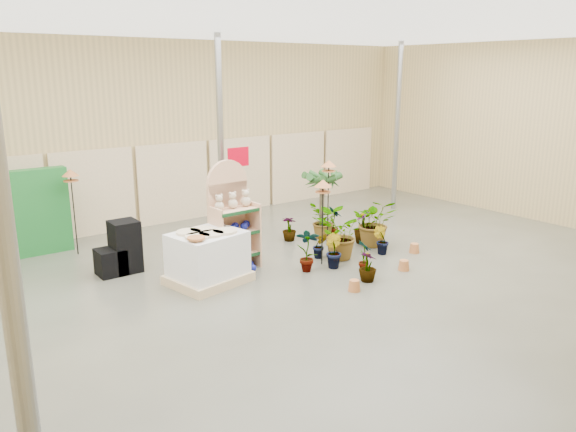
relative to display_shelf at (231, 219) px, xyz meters
The scene contains 25 objects.
room 1.84m from the display_shelf, 61.17° to the right, with size 15.20×12.10×4.70m.
display_shelf is the anchor object (origin of this frame).
teddy_bears 0.38m from the display_shelf, 77.43° to the right, with size 0.77×0.20×0.32m.
gazing_balls_shelf 0.18m from the display_shelf, 90.00° to the right, with size 0.77×0.26×0.15m.
gazing_balls_floor 0.97m from the display_shelf, 88.23° to the right, with size 0.63×0.39×0.15m.
pallet_stack 1.05m from the display_shelf, 148.33° to the right, with size 1.50×1.33×0.98m.
charcoal_planters 2.17m from the display_shelf, 152.34° to the left, with size 0.80×0.50×1.00m.
trellis_stock 4.43m from the display_shelf, 135.36° to the left, with size 2.00×0.30×1.80m, color #196827.
offer_sign 1.31m from the display_shelf, 50.04° to the left, with size 0.50×0.08×2.20m.
bird_table_front 1.89m from the display_shelf, 33.04° to the right, with size 0.34×0.34×1.72m.
bird_table_right 2.71m from the display_shelf, ahead, with size 0.34×0.34×1.86m.
bird_table_back 3.48m from the display_shelf, 130.03° to the left, with size 0.34×0.34×1.81m.
palm 2.75m from the display_shelf, ahead, with size 0.70×0.70×1.64m.
potted_plant_0 1.60m from the display_shelf, 47.66° to the right, with size 0.46×0.31×0.87m, color #224B1D.
potted_plant_1 2.08m from the display_shelf, 38.50° to the right, with size 0.37×0.30×0.67m, color #224B1D.
potted_plant_2 2.23m from the display_shelf, 24.69° to the right, with size 0.92×0.80×1.02m, color #224B1D.
potted_plant_3 3.25m from the display_shelf, ahead, with size 0.42×0.42×0.75m, color #224B1D.
potted_plant_4 3.04m from the display_shelf, ahead, with size 0.39×0.26×0.74m, color #224B1D.
potted_plant_5 1.97m from the display_shelf, 20.53° to the right, with size 0.29×0.24×0.53m, color #224B1D.
potted_plant_6 2.77m from the display_shelf, ahead, with size 0.73×0.63×0.81m, color #224B1D.
potted_plant_7 2.77m from the display_shelf, 54.29° to the right, with size 0.32×0.32×0.58m, color #224B1D.
potted_plant_8 2.67m from the display_shelf, 43.56° to the right, with size 0.33×0.23×0.64m, color #224B1D.
potted_plant_9 3.23m from the display_shelf, 22.56° to the right, with size 0.32×0.26×0.59m, color #224B1D.
potted_plant_10 3.33m from the display_shelf, 12.50° to the right, with size 0.96×0.84×1.07m, color #224B1D.
potted_plant_11 2.19m from the display_shelf, 19.89° to the left, with size 0.32×0.32×0.57m, color #224B1D.
Camera 1 is at (-6.05, -6.95, 3.73)m, focal length 35.00 mm.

